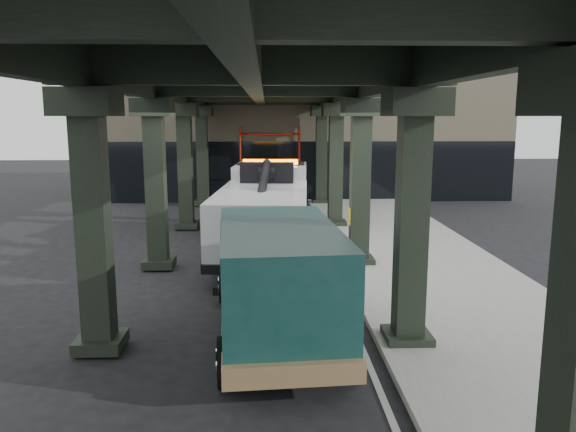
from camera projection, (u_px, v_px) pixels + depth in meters
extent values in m
plane|color=black|center=(273.00, 287.00, 14.97)|extent=(90.00, 90.00, 0.00)
cube|color=gray|center=(420.00, 263.00, 17.09)|extent=(5.00, 40.00, 0.15)
cube|color=silver|center=(329.00, 267.00, 17.00)|extent=(0.12, 38.00, 0.01)
cube|color=black|center=(411.00, 223.00, 10.70)|extent=(0.55, 0.55, 5.00)
cube|color=black|center=(416.00, 102.00, 10.30)|extent=(1.10, 1.10, 0.50)
cube|color=black|center=(407.00, 337.00, 11.10)|extent=(0.90, 0.90, 0.24)
cube|color=black|center=(360.00, 185.00, 16.60)|extent=(0.55, 0.55, 5.00)
cube|color=black|center=(362.00, 107.00, 16.20)|extent=(1.10, 1.10, 0.50)
cube|color=black|center=(358.00, 261.00, 17.01)|extent=(0.90, 0.90, 0.24)
cube|color=black|center=(336.00, 167.00, 22.50)|extent=(0.55, 0.55, 5.00)
cube|color=black|center=(336.00, 110.00, 22.11)|extent=(1.10, 1.10, 0.50)
cube|color=black|center=(335.00, 223.00, 22.91)|extent=(0.90, 0.90, 0.24)
cube|color=black|center=(321.00, 156.00, 28.40)|extent=(0.55, 0.55, 5.00)
cube|color=black|center=(322.00, 111.00, 28.01)|extent=(1.10, 1.10, 0.50)
cube|color=black|center=(321.00, 201.00, 28.81)|extent=(0.90, 0.90, 0.24)
cube|color=black|center=(93.00, 225.00, 10.48)|extent=(0.55, 0.55, 5.00)
cube|color=black|center=(86.00, 102.00, 10.08)|extent=(1.10, 1.10, 0.50)
cube|color=black|center=(101.00, 342.00, 10.88)|extent=(0.90, 0.90, 0.24)
cube|color=black|center=(156.00, 186.00, 16.38)|extent=(0.55, 0.55, 5.00)
cube|color=black|center=(153.00, 107.00, 15.98)|extent=(1.10, 1.10, 0.50)
cube|color=black|center=(159.00, 263.00, 16.79)|extent=(0.90, 0.90, 0.24)
cube|color=black|center=(185.00, 167.00, 22.28)|extent=(0.55, 0.55, 5.00)
cube|color=black|center=(183.00, 110.00, 21.89)|extent=(1.10, 1.10, 0.50)
cube|color=black|center=(187.00, 224.00, 22.69)|extent=(0.90, 0.90, 0.24)
cube|color=black|center=(202.00, 157.00, 28.18)|extent=(0.55, 0.55, 5.00)
cube|color=black|center=(201.00, 111.00, 27.79)|extent=(1.10, 1.10, 0.50)
cube|color=black|center=(204.00, 202.00, 28.59)|extent=(0.90, 0.90, 0.24)
cube|color=black|center=(362.00, 79.00, 16.06)|extent=(0.35, 32.00, 1.10)
cube|color=black|center=(151.00, 78.00, 15.84)|extent=(0.35, 32.00, 1.10)
cube|color=black|center=(258.00, 79.00, 15.95)|extent=(0.35, 32.00, 1.10)
cube|color=black|center=(257.00, 53.00, 15.83)|extent=(7.40, 32.00, 0.30)
cube|color=#C6B793|center=(302.00, 125.00, 34.02)|extent=(22.00, 10.00, 8.00)
cylinder|color=#B2230E|center=(241.00, 165.00, 29.23)|extent=(0.08, 0.08, 4.00)
cylinder|color=#B2230E|center=(240.00, 166.00, 28.44)|extent=(0.08, 0.08, 4.00)
cylinder|color=#B2230E|center=(299.00, 165.00, 29.34)|extent=(0.08, 0.08, 4.00)
cylinder|color=#B2230E|center=(299.00, 166.00, 28.55)|extent=(0.08, 0.08, 4.00)
cylinder|color=#B2230E|center=(270.00, 184.00, 29.46)|extent=(3.00, 0.08, 0.08)
cylinder|color=#B2230E|center=(270.00, 159.00, 29.23)|extent=(3.00, 0.08, 0.08)
cylinder|color=#B2230E|center=(270.00, 134.00, 29.00)|extent=(3.00, 0.08, 0.08)
cube|color=black|center=(265.00, 231.00, 18.35)|extent=(1.73, 8.42, 0.28)
cube|color=silver|center=(271.00, 191.00, 20.98)|extent=(2.81, 2.86, 2.01)
cube|color=silver|center=(273.00, 201.00, 22.23)|extent=(2.67, 0.97, 1.00)
cube|color=black|center=(271.00, 176.00, 21.16)|extent=(2.55, 1.63, 0.95)
cube|color=silver|center=(262.00, 217.00, 16.96)|extent=(3.08, 5.76, 1.56)
cube|color=orange|center=(270.00, 162.00, 20.57)|extent=(2.02, 0.46, 0.18)
cube|color=black|center=(267.00, 173.00, 18.96)|extent=(1.83, 0.80, 0.67)
cylinder|color=black|center=(262.00, 188.00, 17.03)|extent=(0.55, 3.91, 1.49)
cube|color=black|center=(253.00, 279.00, 14.36)|extent=(0.45, 1.58, 0.20)
cube|color=black|center=(250.00, 290.00, 13.60)|extent=(1.80, 0.41, 0.20)
cylinder|color=black|center=(240.00, 219.00, 21.55)|extent=(0.48, 1.25, 1.23)
cylinder|color=silver|center=(240.00, 219.00, 21.55)|extent=(0.48, 0.70, 0.67)
cylinder|color=black|center=(304.00, 219.00, 21.46)|extent=(0.48, 1.25, 1.23)
cylinder|color=silver|center=(304.00, 219.00, 21.46)|extent=(0.48, 0.70, 0.67)
cylinder|color=black|center=(226.00, 239.00, 17.93)|extent=(0.48, 1.25, 1.23)
cylinder|color=silver|center=(226.00, 239.00, 17.93)|extent=(0.48, 0.70, 0.67)
cylinder|color=black|center=(303.00, 240.00, 17.84)|extent=(0.48, 1.25, 1.23)
cylinder|color=silver|center=(303.00, 240.00, 17.84)|extent=(0.48, 0.70, 0.67)
cylinder|color=black|center=(219.00, 250.00, 16.50)|extent=(0.48, 1.25, 1.23)
cylinder|color=silver|center=(219.00, 250.00, 16.50)|extent=(0.48, 0.70, 0.67)
cylinder|color=black|center=(302.00, 251.00, 16.42)|extent=(0.48, 1.25, 1.23)
cylinder|color=silver|center=(302.00, 251.00, 16.42)|extent=(0.48, 0.70, 0.67)
cube|color=#0F3835|center=(268.00, 261.00, 13.75)|extent=(2.23, 1.31, 0.94)
cube|color=#0F3835|center=(279.00, 278.00, 10.86)|extent=(2.55, 4.86, 2.04)
cube|color=olive|center=(277.00, 312.00, 11.42)|extent=(2.68, 6.01, 0.37)
cube|color=black|center=(269.00, 231.00, 13.19)|extent=(2.07, 0.60, 0.87)
cube|color=black|center=(277.00, 248.00, 11.08)|extent=(2.51, 3.92, 0.58)
cube|color=silver|center=(266.00, 272.00, 14.36)|extent=(2.09, 0.28, 0.31)
cylinder|color=black|center=(225.00, 285.00, 13.68)|extent=(0.36, 0.90, 0.88)
cylinder|color=silver|center=(225.00, 285.00, 13.68)|extent=(0.37, 0.51, 0.48)
cylinder|color=black|center=(310.00, 282.00, 13.91)|extent=(0.36, 0.90, 0.88)
cylinder|color=silver|center=(310.00, 282.00, 13.91)|extent=(0.37, 0.51, 0.48)
cylinder|color=black|center=(226.00, 362.00, 9.38)|extent=(0.36, 0.90, 0.88)
cylinder|color=silver|center=(226.00, 362.00, 9.38)|extent=(0.37, 0.51, 0.48)
cylinder|color=black|center=(349.00, 356.00, 9.62)|extent=(0.36, 0.90, 0.88)
cylinder|color=silver|center=(349.00, 356.00, 9.62)|extent=(0.37, 0.51, 0.48)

